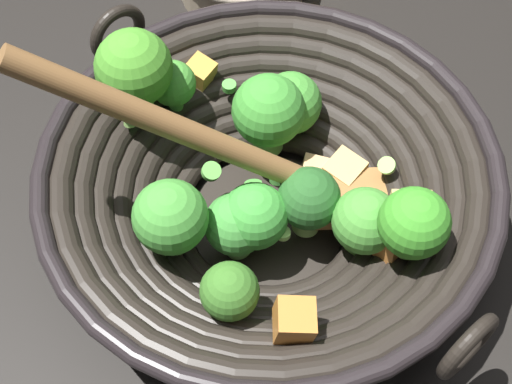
{
  "coord_description": "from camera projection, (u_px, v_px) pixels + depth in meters",
  "views": [
    {
      "loc": [
        0.2,
        0.25,
        0.54
      ],
      "look_at": [
        0.0,
        -0.02,
        0.03
      ],
      "focal_mm": 53.21,
      "sensor_mm": 36.0,
      "label": 1
    }
  ],
  "objects": [
    {
      "name": "wok",
      "position": [
        267.0,
        185.0,
        0.57
      ],
      "size": [
        0.35,
        0.38,
        0.21
      ],
      "color": "black",
      "rests_on": "ground"
    },
    {
      "name": "ground_plane",
      "position": [
        268.0,
        225.0,
        0.62
      ],
      "size": [
        4.0,
        4.0,
        0.0
      ],
      "primitive_type": "plane",
      "color": "black"
    }
  ]
}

